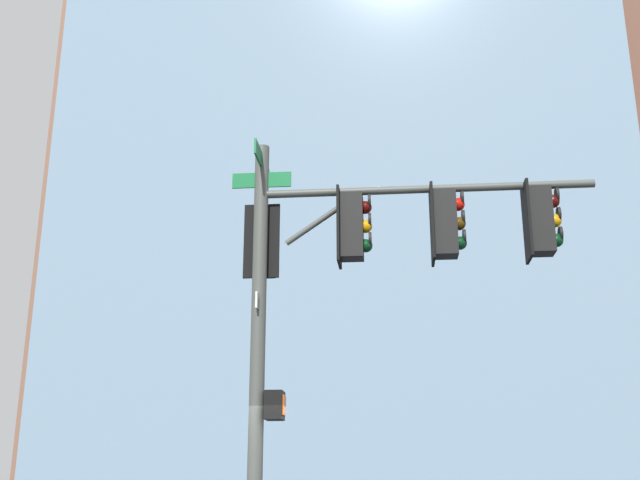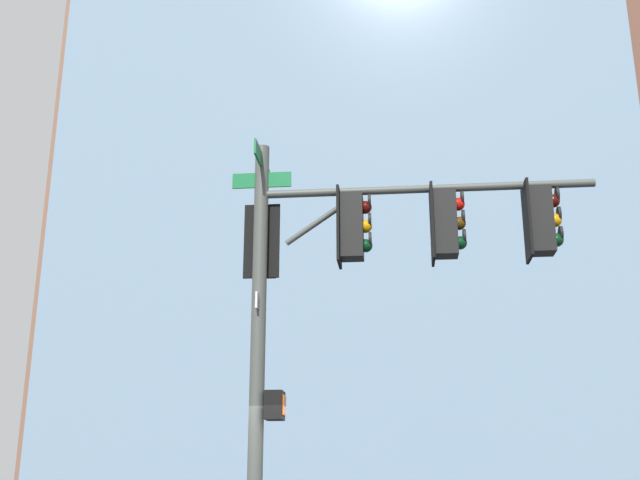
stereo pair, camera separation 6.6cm
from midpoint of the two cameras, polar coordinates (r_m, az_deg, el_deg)
signal_pole_assembly at (r=11.72m, az=2.47°, el=-1.75°), size 1.27×5.40×6.47m
building_brick_nearside at (r=60.66m, az=-6.02°, el=9.25°), size 23.04×16.99×56.82m
building_brick_midblock at (r=55.51m, az=19.92°, el=2.86°), size 18.11×15.98×39.08m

